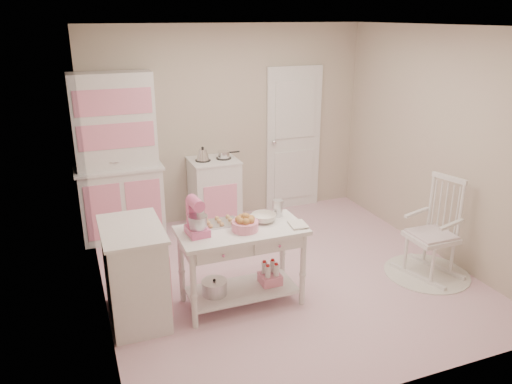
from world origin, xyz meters
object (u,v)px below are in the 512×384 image
(stove, at_px, (214,192))
(stand_mixer, at_px, (197,217))
(hutch, at_px, (118,159))
(base_cabinet, at_px, (135,273))
(rocking_chair, at_px, (432,228))
(bread_basket, at_px, (245,226))
(work_table, at_px, (242,266))

(stove, xyz_separation_m, stand_mixer, (-0.73, -1.95, 0.51))
(hutch, height_order, stove, hutch)
(hutch, distance_m, base_cabinet, 1.99)
(stand_mixer, bearing_deg, rocking_chair, -9.64)
(stand_mixer, height_order, bread_basket, stand_mixer)
(hutch, distance_m, stand_mixer, 2.05)
(rocking_chair, xyz_separation_m, stand_mixer, (-2.52, 0.21, 0.42))
(rocking_chair, relative_size, stand_mixer, 3.24)
(stand_mixer, distance_m, bread_basket, 0.46)
(work_table, bearing_deg, bread_basket, -68.20)
(hutch, xyz_separation_m, rocking_chair, (2.98, -2.21, -0.49))
(stove, height_order, rocking_chair, rocking_chair)
(hutch, relative_size, stove, 2.26)
(rocking_chair, height_order, work_table, rocking_chair)
(base_cabinet, height_order, rocking_chair, rocking_chair)
(stove, height_order, work_table, stove)
(base_cabinet, distance_m, rocking_chair, 3.11)
(hutch, xyz_separation_m, base_cabinet, (-0.11, -1.90, -0.58))
(rocking_chair, relative_size, work_table, 0.92)
(work_table, relative_size, stand_mixer, 3.53)
(base_cabinet, xyz_separation_m, rocking_chair, (3.10, -0.31, 0.09))
(hutch, xyz_separation_m, stand_mixer, (0.47, -2.00, -0.07))
(hutch, bearing_deg, stove, -2.39)
(base_cabinet, bearing_deg, stove, 54.66)
(rocking_chair, bearing_deg, stove, 113.39)
(stand_mixer, relative_size, bread_basket, 1.36)
(stove, xyz_separation_m, work_table, (-0.31, -1.97, -0.06))
(base_cabinet, relative_size, bread_basket, 3.68)
(base_cabinet, xyz_separation_m, work_table, (1.00, -0.12, -0.06))
(stove, distance_m, work_table, 2.00)
(hutch, bearing_deg, bread_basket, -66.36)
(stand_mixer, bearing_deg, work_table, -7.66)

